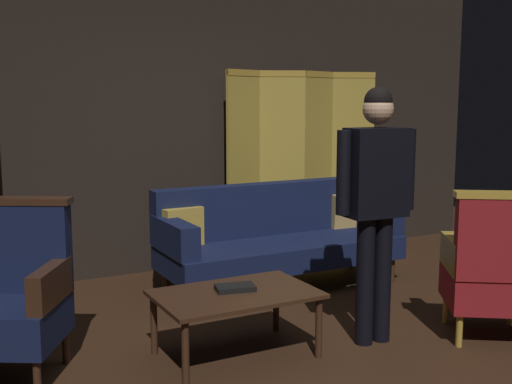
{
  "coord_description": "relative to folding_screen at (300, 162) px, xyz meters",
  "views": [
    {
      "loc": [
        -2.17,
        -3.27,
        1.63
      ],
      "look_at": [
        0.0,
        0.8,
        0.95
      ],
      "focal_mm": 44.76,
      "sensor_mm": 36.0,
      "label": 1
    }
  ],
  "objects": [
    {
      "name": "armchair_gilt_accent",
      "position": [
        -0.08,
        -2.56,
        -0.5
      ],
      "size": [
        0.8,
        0.8,
        1.04
      ],
      "color": "#B78E33",
      "rests_on": "ground_plane"
    },
    {
      "name": "folding_screen",
      "position": [
        0.0,
        0.0,
        0.0
      ],
      "size": [
        1.73,
        0.21,
        1.9
      ],
      "color": "#B29338",
      "rests_on": "ground_plane"
    },
    {
      "name": "standing_figure",
      "position": [
        -0.81,
        -2.23,
        0.04
      ],
      "size": [
        0.59,
        0.25,
        1.7
      ],
      "color": "black",
      "rests_on": "ground_plane"
    },
    {
      "name": "ground_plane",
      "position": [
        -1.27,
        -2.23,
        -0.99
      ],
      "size": [
        10.0,
        10.0,
        0.0
      ],
      "primitive_type": "plane",
      "color": "#331E11"
    },
    {
      "name": "armchair_wing_left",
      "position": [
        -2.99,
        -1.65,
        -0.5
      ],
      "size": [
        0.79,
        0.79,
        1.04
      ],
      "color": "#382114",
      "rests_on": "ground_plane"
    },
    {
      "name": "back_wall",
      "position": [
        -1.27,
        0.22,
        0.41
      ],
      "size": [
        7.2,
        0.1,
        2.8
      ],
      "primitive_type": "cube",
      "color": "black",
      "rests_on": "ground_plane"
    },
    {
      "name": "coffee_table",
      "position": [
        -1.73,
        -2.01,
        -0.61
      ],
      "size": [
        1.0,
        0.64,
        0.42
      ],
      "color": "#382114",
      "rests_on": "ground_plane"
    },
    {
      "name": "book_black_cloth",
      "position": [
        -1.71,
        -1.98,
        -0.55
      ],
      "size": [
        0.27,
        0.19,
        0.03
      ],
      "primitive_type": "cube",
      "rotation": [
        0.0,
        0.0,
        -0.21
      ],
      "color": "black",
      "rests_on": "coffee_table"
    },
    {
      "name": "velvet_couch",
      "position": [
        -0.72,
        -0.78,
        -0.53
      ],
      "size": [
        2.12,
        0.78,
        0.88
      ],
      "color": "#382114",
      "rests_on": "ground_plane"
    }
  ]
}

